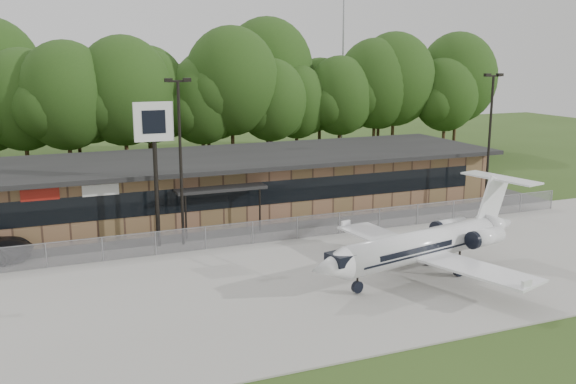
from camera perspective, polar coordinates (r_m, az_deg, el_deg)
name	(u,v)px	position (r m, az deg, el deg)	size (l,w,h in m)	color
ground	(395,340)	(27.67, 9.48, -12.87)	(160.00, 160.00, 0.00)	#324C1B
apron	(314,278)	(34.16, 2.37, -7.65)	(64.00, 18.00, 0.08)	#9E9B93
parking_lot	(245,225)	(44.38, -3.86, -2.97)	(50.00, 9.00, 0.06)	#383835
terminal	(225,183)	(48.01, -5.59, 0.80)	(41.00, 11.65, 4.30)	brown
fence	(268,231)	(40.09, -1.82, -3.51)	(46.00, 0.04, 1.52)	gray
treeline	(171,96)	(64.70, -10.40, 8.38)	(72.00, 12.00, 15.00)	#183410
radio_mast	(343,46)	(77.73, 4.92, 12.84)	(0.20, 0.20, 25.00)	gray
light_pole_mid	(180,150)	(39.01, -9.56, 3.70)	(1.55, 0.30, 10.23)	black
light_pole_right	(490,132)	(49.42, 17.50, 5.09)	(1.55, 0.30, 10.23)	black
business_jet	(427,245)	(34.73, 12.25, -4.63)	(14.46, 13.00, 4.89)	white
pole_sign	(154,137)	(38.89, -11.81, 4.78)	(2.33, 0.33, 8.87)	black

